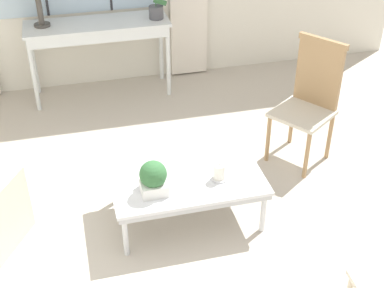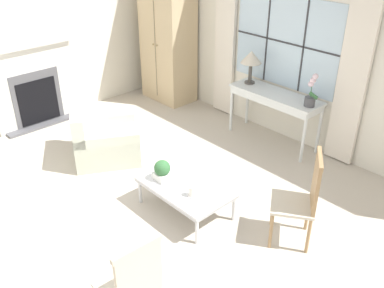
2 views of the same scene
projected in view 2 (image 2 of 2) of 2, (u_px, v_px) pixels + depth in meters
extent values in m
plane|color=#BCB2A3|center=(121.00, 210.00, 5.11)|extent=(14.00, 14.00, 0.00)
cube|color=silver|center=(286.00, 46.00, 6.23)|extent=(7.20, 0.06, 2.80)
cube|color=silver|center=(285.00, 42.00, 6.18)|extent=(1.78, 0.01, 1.31)
cube|color=#2D2D33|center=(267.00, 38.00, 6.38)|extent=(0.02, 0.02, 1.31)
cube|color=#2D2D33|center=(304.00, 47.00, 5.97)|extent=(0.02, 0.02, 1.31)
cube|color=#2D2D33|center=(285.00, 42.00, 6.18)|extent=(1.78, 0.02, 0.02)
cube|color=silver|center=(225.00, 47.00, 7.03)|extent=(0.41, 0.06, 2.27)
cube|color=silver|center=(352.00, 84.00, 5.58)|extent=(0.41, 0.06, 2.27)
cube|color=silver|center=(35.00, 36.00, 6.73)|extent=(0.06, 7.20, 2.80)
cube|color=#515156|center=(42.00, 123.00, 7.13)|extent=(0.34, 1.22, 0.04)
cube|color=silver|center=(33.00, 86.00, 6.87)|extent=(0.18, 1.35, 1.30)
cube|color=silver|center=(26.00, 46.00, 6.53)|extent=(0.24, 1.43, 0.04)
cube|color=black|center=(38.00, 101.00, 6.92)|extent=(0.02, 0.65, 0.71)
cube|color=#515156|center=(37.00, 98.00, 6.90)|extent=(0.01, 0.81, 0.87)
cube|color=silver|center=(16.00, 9.00, 6.33)|extent=(0.04, 1.19, 1.08)
cube|color=silver|center=(17.00, 9.00, 6.32)|extent=(0.01, 1.11, 1.00)
cube|color=tan|center=(168.00, 42.00, 7.61)|extent=(0.93, 0.58, 2.14)
cube|color=#74644C|center=(155.00, 47.00, 7.46)|extent=(0.01, 0.01, 1.80)
sphere|color=#997F4C|center=(153.00, 44.00, 7.46)|extent=(0.03, 0.03, 0.03)
sphere|color=#997F4C|center=(157.00, 46.00, 7.40)|extent=(0.03, 0.03, 0.03)
cube|color=silver|center=(276.00, 94.00, 6.25)|extent=(1.43, 0.47, 0.03)
cube|color=silver|center=(275.00, 98.00, 6.29)|extent=(1.37, 0.45, 0.10)
cylinder|color=silver|center=(231.00, 109.00, 6.76)|extent=(0.04, 0.04, 0.76)
cylinder|color=silver|center=(304.00, 138.00, 5.90)|extent=(0.04, 0.04, 0.76)
cylinder|color=silver|center=(247.00, 102.00, 7.00)|extent=(0.04, 0.04, 0.76)
cylinder|color=silver|center=(319.00, 129.00, 6.13)|extent=(0.04, 0.04, 0.76)
cylinder|color=#4C4742|center=(250.00, 82.00, 6.60)|extent=(0.16, 0.16, 0.02)
cylinder|color=#4C4742|center=(250.00, 72.00, 6.52)|extent=(0.06, 0.06, 0.30)
cone|color=beige|center=(251.00, 57.00, 6.40)|extent=(0.32, 0.32, 0.18)
cylinder|color=#4C4C51|center=(310.00, 102.00, 5.81)|extent=(0.15, 0.15, 0.13)
cylinder|color=#336638|center=(312.00, 86.00, 5.70)|extent=(0.01, 0.01, 0.33)
cube|color=#336638|center=(313.00, 96.00, 5.74)|extent=(0.14, 0.02, 0.09)
sphere|color=silver|center=(311.00, 84.00, 5.72)|extent=(0.08, 0.08, 0.08)
sphere|color=silver|center=(313.00, 80.00, 5.67)|extent=(0.08, 0.08, 0.08)
sphere|color=silver|center=(315.00, 76.00, 5.63)|extent=(0.08, 0.08, 0.08)
cube|color=beige|center=(107.00, 145.00, 6.13)|extent=(1.18, 1.19, 0.39)
cube|color=beige|center=(78.00, 122.00, 5.86)|extent=(0.83, 0.57, 0.40)
cube|color=beige|center=(105.00, 130.00, 6.37)|extent=(0.61, 0.86, 0.53)
cube|color=beige|center=(108.00, 152.00, 5.81)|extent=(0.61, 0.86, 0.53)
cube|color=beige|center=(292.00, 204.00, 4.47)|extent=(0.61, 0.61, 0.03)
cube|color=#9E7A51|center=(316.00, 183.00, 4.29)|extent=(0.26, 0.35, 0.55)
cube|color=#9E7A51|center=(320.00, 158.00, 4.15)|extent=(0.28, 0.38, 0.05)
cylinder|color=#9E7A51|center=(271.00, 231.00, 4.45)|extent=(0.04, 0.04, 0.44)
cylinder|color=#9E7A51|center=(273.00, 209.00, 4.78)|extent=(0.04, 0.04, 0.44)
cylinder|color=#9E7A51|center=(308.00, 236.00, 4.38)|extent=(0.04, 0.04, 0.44)
cylinder|color=#9E7A51|center=(308.00, 213.00, 4.71)|extent=(0.04, 0.04, 0.44)
cube|color=beige|center=(128.00, 287.00, 3.51)|extent=(0.46, 0.46, 0.03)
cube|color=beige|center=(139.00, 277.00, 3.24)|extent=(0.05, 0.41, 0.52)
cube|color=beige|center=(137.00, 249.00, 3.10)|extent=(0.06, 0.43, 0.05)
cylinder|color=beige|center=(136.00, 282.00, 3.85)|extent=(0.04, 0.04, 0.43)
cube|color=silver|center=(185.00, 185.00, 4.93)|extent=(1.10, 0.68, 0.03)
cube|color=#B1B3B8|center=(185.00, 187.00, 4.95)|extent=(1.08, 0.67, 0.04)
cylinder|color=silver|center=(140.00, 190.00, 5.17)|extent=(0.04, 0.04, 0.35)
cylinder|color=silver|center=(197.00, 230.00, 4.53)|extent=(0.04, 0.04, 0.35)
cylinder|color=silver|center=(176.00, 172.00, 5.52)|extent=(0.04, 0.04, 0.35)
cylinder|color=silver|center=(234.00, 207.00, 4.88)|extent=(0.04, 0.04, 0.35)
cube|color=white|center=(163.00, 176.00, 5.00)|extent=(0.18, 0.18, 0.09)
sphere|color=#336638|center=(162.00, 168.00, 4.94)|extent=(0.19, 0.19, 0.19)
cylinder|color=silver|center=(192.00, 195.00, 4.72)|extent=(0.12, 0.12, 0.01)
cylinder|color=silver|center=(192.00, 191.00, 4.69)|extent=(0.08, 0.08, 0.11)
cylinder|color=black|center=(192.00, 186.00, 4.66)|extent=(0.00, 0.00, 0.01)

